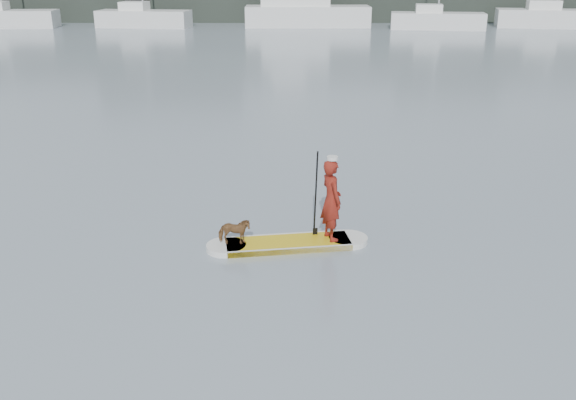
{
  "coord_description": "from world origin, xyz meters",
  "views": [
    {
      "loc": [
        2.21,
        -11.58,
        5.42
      ],
      "look_at": [
        2.14,
        0.26,
        1.0
      ],
      "focal_mm": 40.0,
      "sensor_mm": 36.0,
      "label": 1
    }
  ],
  "objects_px": {
    "motor_yacht_a": "(302,5)",
    "paddleboard": "(288,243)",
    "paddler": "(331,200)",
    "sailboat_b": "(2,17)",
    "sailboat_e": "(437,19)",
    "sailboat_f": "(553,16)",
    "dog": "(234,232)",
    "sailboat_c": "(143,17)"
  },
  "relations": [
    {
      "from": "sailboat_b",
      "to": "dog",
      "type": "bearing_deg",
      "value": -65.7
    },
    {
      "from": "sailboat_e",
      "to": "motor_yacht_a",
      "type": "bearing_deg",
      "value": 177.38
    },
    {
      "from": "sailboat_e",
      "to": "motor_yacht_a",
      "type": "xyz_separation_m",
      "value": [
        -11.32,
        2.14,
        1.01
      ]
    },
    {
      "from": "paddleboard",
      "to": "dog",
      "type": "xyz_separation_m",
      "value": [
        -1.07,
        -0.16,
        0.33
      ]
    },
    {
      "from": "sailboat_b",
      "to": "sailboat_c",
      "type": "height_order",
      "value": "sailboat_b"
    },
    {
      "from": "sailboat_e",
      "to": "motor_yacht_a",
      "type": "height_order",
      "value": "sailboat_e"
    },
    {
      "from": "paddler",
      "to": "paddleboard",
      "type": "bearing_deg",
      "value": 76.53
    },
    {
      "from": "motor_yacht_a",
      "to": "paddler",
      "type": "bearing_deg",
      "value": -90.98
    },
    {
      "from": "sailboat_b",
      "to": "sailboat_c",
      "type": "bearing_deg",
      "value": -1.73
    },
    {
      "from": "dog",
      "to": "sailboat_e",
      "type": "xyz_separation_m",
      "value": [
        13.33,
        44.23,
        0.41
      ]
    },
    {
      "from": "motor_yacht_a",
      "to": "sailboat_e",
      "type": "bearing_deg",
      "value": -11.58
    },
    {
      "from": "paddleboard",
      "to": "sailboat_c",
      "type": "height_order",
      "value": "sailboat_c"
    },
    {
      "from": "paddleboard",
      "to": "sailboat_e",
      "type": "bearing_deg",
      "value": 65.67
    },
    {
      "from": "sailboat_b",
      "to": "sailboat_f",
      "type": "height_order",
      "value": "sailboat_f"
    },
    {
      "from": "dog",
      "to": "sailboat_c",
      "type": "relative_size",
      "value": 0.06
    },
    {
      "from": "sailboat_e",
      "to": "sailboat_f",
      "type": "bearing_deg",
      "value": 16.11
    },
    {
      "from": "paddleboard",
      "to": "sailboat_c",
      "type": "xyz_separation_m",
      "value": [
        -12.85,
        45.61,
        0.78
      ]
    },
    {
      "from": "paddleboard",
      "to": "dog",
      "type": "relative_size",
      "value": 5.09
    },
    {
      "from": "sailboat_f",
      "to": "motor_yacht_a",
      "type": "bearing_deg",
      "value": -171.14
    },
    {
      "from": "paddler",
      "to": "dog",
      "type": "distance_m",
      "value": 2.03
    },
    {
      "from": "sailboat_e",
      "to": "sailboat_c",
      "type": "bearing_deg",
      "value": -175.46
    },
    {
      "from": "paddler",
      "to": "sailboat_b",
      "type": "bearing_deg",
      "value": 7.48
    },
    {
      "from": "sailboat_c",
      "to": "dog",
      "type": "bearing_deg",
      "value": -68.08
    },
    {
      "from": "sailboat_c",
      "to": "motor_yacht_a",
      "type": "height_order",
      "value": "sailboat_c"
    },
    {
      "from": "paddleboard",
      "to": "motor_yacht_a",
      "type": "distance_m",
      "value": 46.24
    },
    {
      "from": "sailboat_c",
      "to": "sailboat_e",
      "type": "xyz_separation_m",
      "value": [
        25.11,
        -1.55,
        -0.04
      ]
    },
    {
      "from": "dog",
      "to": "sailboat_e",
      "type": "distance_m",
      "value": 46.19
    },
    {
      "from": "paddleboard",
      "to": "sailboat_e",
      "type": "distance_m",
      "value": 45.74
    },
    {
      "from": "dog",
      "to": "sailboat_f",
      "type": "relative_size",
      "value": 0.05
    },
    {
      "from": "sailboat_e",
      "to": "dog",
      "type": "bearing_deg",
      "value": -98.7
    },
    {
      "from": "sailboat_c",
      "to": "sailboat_e",
      "type": "bearing_deg",
      "value": 3.96
    },
    {
      "from": "paddler",
      "to": "motor_yacht_a",
      "type": "bearing_deg",
      "value": -22.34
    },
    {
      "from": "sailboat_c",
      "to": "sailboat_f",
      "type": "xyz_separation_m",
      "value": [
        35.41,
        -0.1,
        0.12
      ]
    },
    {
      "from": "motor_yacht_a",
      "to": "paddleboard",
      "type": "bearing_deg",
      "value": -92.05
    },
    {
      "from": "paddleboard",
      "to": "sailboat_c",
      "type": "distance_m",
      "value": 47.39
    },
    {
      "from": "sailboat_b",
      "to": "sailboat_e",
      "type": "height_order",
      "value": "sailboat_b"
    },
    {
      "from": "paddleboard",
      "to": "motor_yacht_a",
      "type": "height_order",
      "value": "motor_yacht_a"
    },
    {
      "from": "paddler",
      "to": "sailboat_b",
      "type": "distance_m",
      "value": 51.97
    },
    {
      "from": "paddler",
      "to": "sailboat_c",
      "type": "bearing_deg",
      "value": -5.47
    },
    {
      "from": "paddleboard",
      "to": "sailboat_f",
      "type": "bearing_deg",
      "value": 54.85
    },
    {
      "from": "dog",
      "to": "sailboat_e",
      "type": "bearing_deg",
      "value": -18.15
    },
    {
      "from": "paddleboard",
      "to": "dog",
      "type": "height_order",
      "value": "dog"
    }
  ]
}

